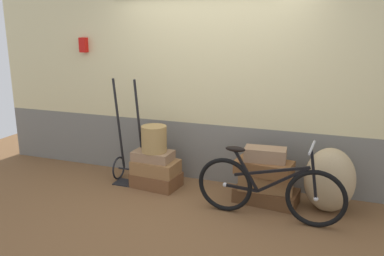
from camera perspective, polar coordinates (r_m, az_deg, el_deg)
ground at (r=4.73m, az=-0.01°, el=-11.04°), size 8.46×5.20×0.06m
station_building at (r=5.10m, az=3.43°, el=8.54°), size 6.46×0.74×2.96m
suitcase_0 at (r=5.17m, az=-5.11°, el=-7.35°), size 0.62×0.46×0.18m
suitcase_1 at (r=5.10m, az=-5.19°, el=-5.56°), size 0.58×0.39×0.17m
suitcase_2 at (r=5.08m, az=-5.58°, el=-3.94°), size 0.50×0.32×0.12m
suitcase_3 at (r=4.79m, az=10.54°, el=-9.45°), size 0.75×0.45×0.17m
suitcase_4 at (r=4.72m, az=10.57°, el=-7.44°), size 0.63×0.38×0.19m
suitcase_5 at (r=4.64m, az=10.26°, el=-5.55°), size 0.67×0.40×0.15m
suitcase_6 at (r=4.59m, az=10.43°, el=-3.74°), size 0.48×0.27×0.15m
wicker_basket at (r=4.99m, az=-5.44°, el=-1.56°), size 0.32×0.32×0.33m
luggage_trolley at (r=5.31m, az=-8.91°, el=-4.35°), size 0.38×0.38×1.37m
burlap_sack at (r=4.66m, az=19.06°, el=-7.03°), size 0.55×0.46×0.72m
bicycle at (r=4.32m, az=10.81°, el=-8.58°), size 1.58×0.46×0.85m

